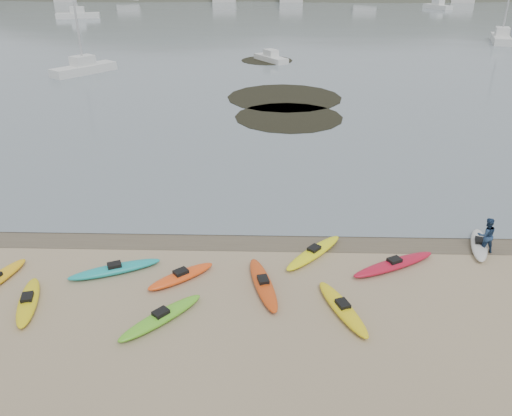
{
  "coord_description": "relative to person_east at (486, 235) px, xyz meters",
  "views": [
    {
      "loc": [
        0.57,
        -20.62,
        11.81
      ],
      "look_at": [
        0.0,
        0.0,
        1.5
      ],
      "focal_mm": 35.0,
      "sensor_mm": 36.0,
      "label": 1
    }
  ],
  "objects": [
    {
      "name": "far_hills",
      "position": [
        29.11,
        195.05,
        -16.76
      ],
      "size": [
        550.0,
        135.0,
        80.0
      ],
      "color": "#384235",
      "rests_on": "ground"
    },
    {
      "name": "ground",
      "position": [
        -10.27,
        1.08,
        -0.84
      ],
      "size": [
        600.0,
        600.0,
        0.0
      ],
      "primitive_type": "plane",
      "color": "tan",
      "rests_on": "ground"
    },
    {
      "name": "moored_boats",
      "position": [
        -6.02,
        82.15,
        -0.24
      ],
      "size": [
        94.59,
        93.08,
        1.3
      ],
      "color": "silver",
      "rests_on": "ground"
    },
    {
      "name": "kayaks",
      "position": [
        -11.01,
        -2.69,
        -0.67
      ],
      "size": [
        22.27,
        8.66,
        0.34
      ],
      "color": "yellow",
      "rests_on": "ground"
    },
    {
      "name": "person_east",
      "position": [
        0.0,
        0.0,
        0.0
      ],
      "size": [
        0.85,
        0.68,
        1.67
      ],
      "primitive_type": "imported",
      "rotation": [
        0.0,
        0.0,
        3.21
      ],
      "color": "navy",
      "rests_on": "ground"
    },
    {
      "name": "wet_sand",
      "position": [
        -10.27,
        0.78,
        -0.83
      ],
      "size": [
        60.0,
        60.0,
        0.0
      ],
      "primitive_type": "plane",
      "color": "brown",
      "rests_on": "ground"
    },
    {
      "name": "kelp_mats",
      "position": [
        -8.57,
        28.9,
        -0.81
      ],
      "size": [
        10.85,
        33.7,
        0.04
      ],
      "color": "black",
      "rests_on": "water"
    }
  ]
}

